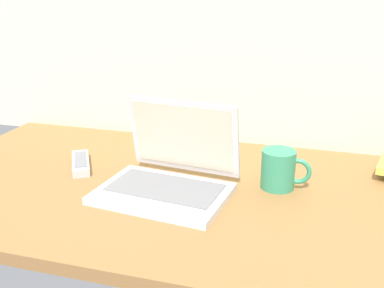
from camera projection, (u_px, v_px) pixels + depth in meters
desk at (213, 197)px, 1.14m from camera, size 1.60×0.76×0.03m
laptop at (170, 173)px, 1.13m from camera, size 0.33×0.29×0.22m
coffee_mug at (279, 169)px, 1.14m from camera, size 0.13×0.09×0.10m
remote_control_near at (81, 163)px, 1.28m from camera, size 0.12×0.16×0.02m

